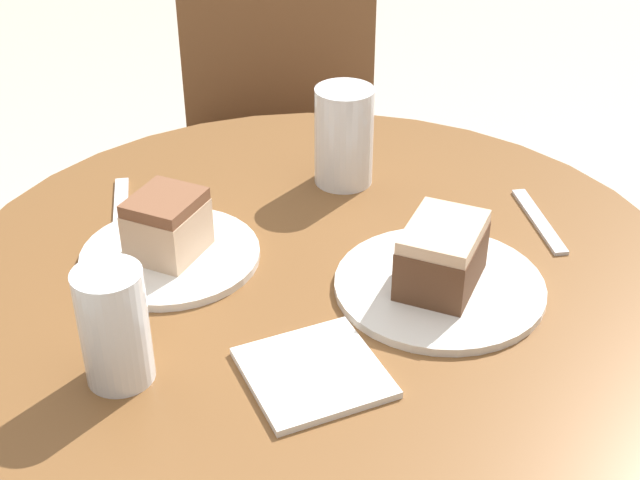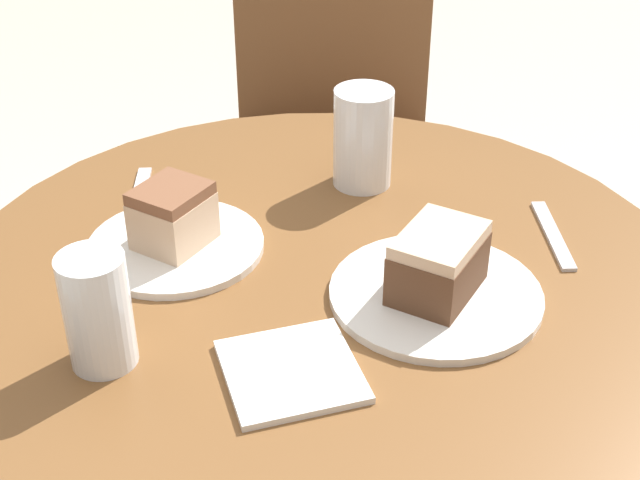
{
  "view_description": "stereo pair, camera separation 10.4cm",
  "coord_description": "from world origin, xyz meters",
  "px_view_note": "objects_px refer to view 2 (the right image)",
  "views": [
    {
      "loc": [
        -0.21,
        -0.85,
        1.37
      ],
      "look_at": [
        0.0,
        0.0,
        0.81
      ],
      "focal_mm": 50.0,
      "sensor_mm": 36.0,
      "label": 1
    },
    {
      "loc": [
        -0.11,
        -0.87,
        1.37
      ],
      "look_at": [
        0.0,
        0.0,
        0.81
      ],
      "focal_mm": 50.0,
      "sensor_mm": 36.0,
      "label": 2
    }
  ],
  "objects_px": {
    "cake_slice_far": "(438,263)",
    "glass_lemonade": "(363,143)",
    "glass_water": "(98,315)",
    "chair": "(330,150)",
    "cake_slice_near": "(173,216)",
    "plate_near": "(176,246)",
    "plate_far": "(436,294)"
  },
  "relations": [
    {
      "from": "glass_water",
      "to": "glass_lemonade",
      "type": "bearing_deg",
      "value": 46.77
    },
    {
      "from": "chair",
      "to": "cake_slice_near",
      "type": "xyz_separation_m",
      "value": [
        -0.3,
        -0.8,
        0.33
      ]
    },
    {
      "from": "plate_near",
      "to": "cake_slice_far",
      "type": "height_order",
      "value": "cake_slice_far"
    },
    {
      "from": "glass_lemonade",
      "to": "glass_water",
      "type": "relative_size",
      "value": 1.08
    },
    {
      "from": "plate_far",
      "to": "glass_lemonade",
      "type": "distance_m",
      "value": 0.29
    },
    {
      "from": "plate_far",
      "to": "glass_water",
      "type": "xyz_separation_m",
      "value": [
        -0.36,
        -0.07,
        0.05
      ]
    },
    {
      "from": "plate_near",
      "to": "glass_lemonade",
      "type": "bearing_deg",
      "value": 28.98
    },
    {
      "from": "plate_far",
      "to": "cake_slice_near",
      "type": "relative_size",
      "value": 2.14
    },
    {
      "from": "cake_slice_near",
      "to": "cake_slice_far",
      "type": "height_order",
      "value": "same"
    },
    {
      "from": "glass_lemonade",
      "to": "plate_far",
      "type": "bearing_deg",
      "value": -81.85
    },
    {
      "from": "plate_far",
      "to": "cake_slice_far",
      "type": "distance_m",
      "value": 0.04
    },
    {
      "from": "glass_lemonade",
      "to": "glass_water",
      "type": "distance_m",
      "value": 0.47
    },
    {
      "from": "cake_slice_far",
      "to": "glass_lemonade",
      "type": "height_order",
      "value": "glass_lemonade"
    },
    {
      "from": "plate_near",
      "to": "cake_slice_near",
      "type": "relative_size",
      "value": 1.91
    },
    {
      "from": "plate_near",
      "to": "plate_far",
      "type": "distance_m",
      "value": 0.32
    },
    {
      "from": "chair",
      "to": "glass_lemonade",
      "type": "height_order",
      "value": "chair"
    },
    {
      "from": "plate_near",
      "to": "glass_water",
      "type": "relative_size",
      "value": 1.71
    },
    {
      "from": "chair",
      "to": "plate_far",
      "type": "distance_m",
      "value": 0.98
    },
    {
      "from": "glass_lemonade",
      "to": "plate_near",
      "type": "bearing_deg",
      "value": -151.02
    },
    {
      "from": "plate_far",
      "to": "glass_water",
      "type": "relative_size",
      "value": 1.91
    },
    {
      "from": "chair",
      "to": "plate_near",
      "type": "distance_m",
      "value": 0.9
    },
    {
      "from": "chair",
      "to": "cake_slice_near",
      "type": "relative_size",
      "value": 8.18
    },
    {
      "from": "glass_water",
      "to": "chair",
      "type": "bearing_deg",
      "value": 69.9
    },
    {
      "from": "cake_slice_far",
      "to": "glass_lemonade",
      "type": "bearing_deg",
      "value": 98.15
    },
    {
      "from": "plate_near",
      "to": "glass_water",
      "type": "height_order",
      "value": "glass_water"
    },
    {
      "from": "cake_slice_near",
      "to": "plate_far",
      "type": "bearing_deg",
      "value": -25.08
    },
    {
      "from": "plate_far",
      "to": "cake_slice_near",
      "type": "distance_m",
      "value": 0.33
    },
    {
      "from": "plate_near",
      "to": "cake_slice_near",
      "type": "height_order",
      "value": "cake_slice_near"
    },
    {
      "from": "cake_slice_far",
      "to": "cake_slice_near",
      "type": "bearing_deg",
      "value": 154.92
    },
    {
      "from": "plate_near",
      "to": "cake_slice_near",
      "type": "xyz_separation_m",
      "value": [
        -0.0,
        0.0,
        0.04
      ]
    },
    {
      "from": "cake_slice_near",
      "to": "cake_slice_far",
      "type": "bearing_deg",
      "value": -25.08
    },
    {
      "from": "plate_far",
      "to": "cake_slice_far",
      "type": "relative_size",
      "value": 1.77
    }
  ]
}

